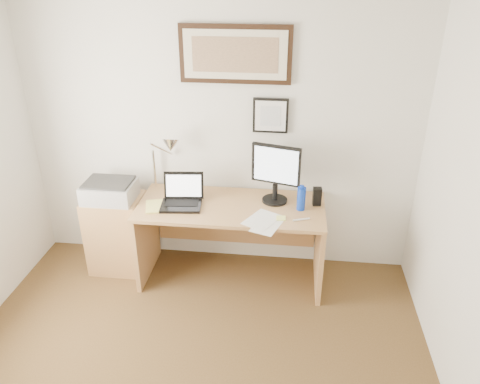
# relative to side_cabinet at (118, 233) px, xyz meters

# --- Properties ---
(ceiling) EXTENTS (4.00, 4.00, 0.00)m
(ceiling) POSITION_rel_side_cabinet_xyz_m (0.92, -1.68, 2.13)
(ceiling) COLOR white
(ceiling) RESTS_ON ground
(wall_back) EXTENTS (3.50, 0.02, 2.50)m
(wall_back) POSITION_rel_side_cabinet_xyz_m (0.92, 0.32, 0.89)
(wall_back) COLOR silver
(wall_back) RESTS_ON ground
(side_cabinet) EXTENTS (0.50, 0.40, 0.73)m
(side_cabinet) POSITION_rel_side_cabinet_xyz_m (0.00, 0.00, 0.00)
(side_cabinet) COLOR #A97846
(side_cabinet) RESTS_ON floor
(water_bottle) EXTENTS (0.07, 0.07, 0.20)m
(water_bottle) POSITION_rel_side_cabinet_xyz_m (1.66, -0.05, 0.49)
(water_bottle) COLOR #0E35B7
(water_bottle) RESTS_ON desk
(bottle_cap) EXTENTS (0.04, 0.04, 0.02)m
(bottle_cap) POSITION_rel_side_cabinet_xyz_m (1.66, -0.05, 0.60)
(bottle_cap) COLOR #0E35B7
(bottle_cap) RESTS_ON water_bottle
(speaker) EXTENTS (0.08, 0.07, 0.16)m
(speaker) POSITION_rel_side_cabinet_xyz_m (1.80, 0.05, 0.46)
(speaker) COLOR black
(speaker) RESTS_ON desk
(paper_sheet_a) EXTENTS (0.27, 0.32, 0.00)m
(paper_sheet_a) POSITION_rel_side_cabinet_xyz_m (1.40, -0.36, 0.39)
(paper_sheet_a) COLOR white
(paper_sheet_a) RESTS_ON desk
(paper_sheet_b) EXTENTS (0.34, 0.37, 0.00)m
(paper_sheet_b) POSITION_rel_side_cabinet_xyz_m (1.35, -0.27, 0.39)
(paper_sheet_b) COLOR white
(paper_sheet_b) RESTS_ON desk
(sticky_pad) EXTENTS (0.08, 0.08, 0.01)m
(sticky_pad) POSITION_rel_side_cabinet_xyz_m (1.50, -0.23, 0.39)
(sticky_pad) COLOR #F5FB77
(sticky_pad) RESTS_ON desk
(marker_pen) EXTENTS (0.14, 0.06, 0.02)m
(marker_pen) POSITION_rel_side_cabinet_xyz_m (1.67, -0.24, 0.39)
(marker_pen) COLOR white
(marker_pen) RESTS_ON desk
(book) EXTENTS (0.22, 0.27, 0.02)m
(book) POSITION_rel_side_cabinet_xyz_m (0.36, -0.18, 0.39)
(book) COLOR #E3DD6B
(book) RESTS_ON desk
(desk) EXTENTS (1.60, 0.70, 0.75)m
(desk) POSITION_rel_side_cabinet_xyz_m (1.07, 0.04, 0.15)
(desk) COLOR #A97846
(desk) RESTS_ON floor
(laptop) EXTENTS (0.36, 0.33, 0.26)m
(laptop) POSITION_rel_side_cabinet_xyz_m (0.65, -0.08, 0.44)
(laptop) COLOR black
(laptop) RESTS_ON desk
(lcd_monitor) EXTENTS (0.41, 0.22, 0.52)m
(lcd_monitor) POSITION_rel_side_cabinet_xyz_m (1.44, 0.06, 0.68)
(lcd_monitor) COLOR black
(lcd_monitor) RESTS_ON desk
(printer) EXTENTS (0.44, 0.34, 0.18)m
(printer) POSITION_rel_side_cabinet_xyz_m (-0.01, -0.03, 0.45)
(printer) COLOR #A4A4A6
(printer) RESTS_ON side_cabinet
(desk_lamp) EXTENTS (0.29, 0.27, 0.53)m
(desk_lamp) POSITION_rel_side_cabinet_xyz_m (0.51, 0.13, 0.82)
(desk_lamp) COLOR silver
(desk_lamp) RESTS_ON desk
(picture_large) EXTENTS (0.92, 0.04, 0.47)m
(picture_large) POSITION_rel_side_cabinet_xyz_m (1.07, 0.29, 1.59)
(picture_large) COLOR black
(picture_large) RESTS_ON wall_back
(picture_small) EXTENTS (0.30, 0.03, 0.30)m
(picture_small) POSITION_rel_side_cabinet_xyz_m (1.37, 0.29, 1.09)
(picture_small) COLOR black
(picture_small) RESTS_ON wall_back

